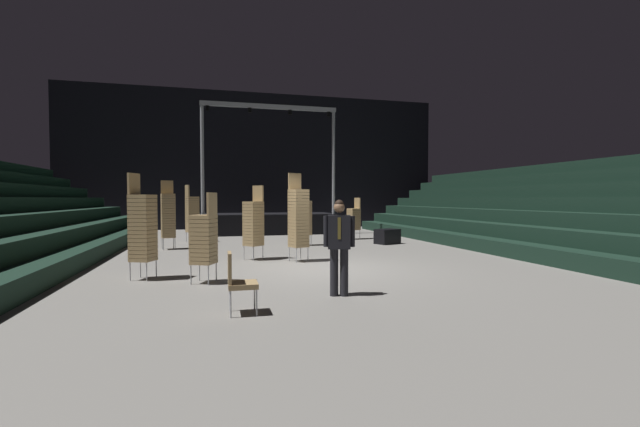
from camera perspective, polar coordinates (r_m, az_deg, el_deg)
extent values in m
cube|color=slate|center=(10.58, 0.44, -7.79)|extent=(22.00, 30.00, 0.10)
cube|color=black|center=(25.32, -8.25, 7.09)|extent=(22.00, 0.30, 8.00)
cube|color=black|center=(11.72, -31.56, -5.77)|extent=(0.75, 24.00, 0.45)
cube|color=black|center=(11.91, -35.05, -3.53)|extent=(0.75, 24.00, 0.45)
cube|color=black|center=(14.21, 24.03, -4.32)|extent=(0.75, 24.00, 0.45)
cube|color=black|center=(14.65, 26.36, -2.41)|extent=(0.75, 24.00, 0.45)
cube|color=black|center=(15.12, 28.55, -0.60)|extent=(0.75, 24.00, 0.45)
cube|color=black|center=(15.63, 30.60, 1.09)|extent=(0.75, 24.00, 0.45)
cube|color=black|center=(16.17, 32.51, 2.67)|extent=(0.75, 24.00, 0.45)
cube|color=black|center=(16.73, 34.31, 4.14)|extent=(0.75, 24.00, 0.45)
cube|color=black|center=(17.33, 35.99, 5.52)|extent=(0.75, 24.00, 0.45)
cube|color=black|center=(21.62, -7.19, -1.33)|extent=(6.79, 3.17, 0.99)
cylinder|color=#9EA0A8|center=(20.17, -15.72, 7.11)|extent=(0.16, 0.16, 5.15)
cylinder|color=#9EA0A8|center=(20.98, 1.84, 6.98)|extent=(0.16, 0.16, 5.15)
cube|color=#9EA0A8|center=(20.73, -6.80, 14.24)|extent=(6.49, 0.20, 0.20)
cylinder|color=black|center=(20.52, -15.07, 13.68)|extent=(0.18, 0.18, 0.22)
cylinder|color=black|center=(20.58, -9.53, 13.69)|extent=(0.18, 0.18, 0.22)
cylinder|color=black|center=(20.83, -4.09, 13.57)|extent=(0.18, 0.18, 0.22)
cylinder|color=black|center=(21.25, 1.18, 13.34)|extent=(0.18, 0.18, 0.22)
cylinder|color=black|center=(7.62, 3.30, -8.00)|extent=(0.15, 0.15, 0.85)
cylinder|color=black|center=(7.62, 1.93, -8.00)|extent=(0.15, 0.15, 0.85)
cube|color=silver|center=(7.47, 2.63, -2.56)|extent=(0.20, 0.15, 0.60)
cube|color=black|center=(7.53, 2.63, -2.53)|extent=(0.45, 0.33, 0.60)
cube|color=brown|center=(7.41, 2.64, -2.04)|extent=(0.06, 0.03, 0.39)
cylinder|color=black|center=(7.53, 4.42, -2.43)|extent=(0.12, 0.12, 0.56)
cylinder|color=black|center=(7.53, 0.84, -2.43)|extent=(0.12, 0.12, 0.56)
sphere|color=#936B4C|center=(7.51, 2.63, 0.84)|extent=(0.20, 0.20, 0.20)
sphere|color=black|center=(7.51, 2.63, 1.26)|extent=(0.16, 0.16, 0.16)
cylinder|color=#B2B5BA|center=(11.99, -9.07, -5.45)|extent=(0.02, 0.02, 0.40)
cylinder|color=#B2B5BA|center=(12.26, -10.30, -5.29)|extent=(0.02, 0.02, 0.40)
cylinder|color=#B2B5BA|center=(12.25, -7.78, -5.28)|extent=(0.02, 0.02, 0.40)
cylinder|color=#B2B5BA|center=(12.52, -9.01, -5.13)|extent=(0.02, 0.02, 0.40)
cube|color=#A38456|center=(12.22, -9.05, -4.16)|extent=(0.62, 0.62, 0.08)
cube|color=#A38456|center=(12.22, -9.05, -3.76)|extent=(0.62, 0.62, 0.08)
cube|color=#A38456|center=(12.21, -9.05, -3.36)|extent=(0.62, 0.62, 0.08)
cube|color=#A38456|center=(12.20, -9.05, -2.97)|extent=(0.62, 0.62, 0.08)
cube|color=#A38456|center=(12.19, -9.06, -2.57)|extent=(0.62, 0.62, 0.08)
cube|color=#A38456|center=(12.19, -9.06, -2.17)|extent=(0.62, 0.62, 0.08)
cube|color=#A38456|center=(12.18, -9.06, -1.77)|extent=(0.62, 0.62, 0.08)
cube|color=#A38456|center=(12.18, -9.06, -1.37)|extent=(0.62, 0.62, 0.08)
cube|color=#A38456|center=(12.17, -9.07, -0.97)|extent=(0.62, 0.62, 0.08)
cube|color=#A38456|center=(12.17, -9.07, -0.57)|extent=(0.62, 0.62, 0.08)
cube|color=#A38456|center=(12.16, -9.07, -0.17)|extent=(0.62, 0.62, 0.08)
cube|color=#A38456|center=(12.16, -9.07, 0.23)|extent=(0.62, 0.62, 0.08)
cube|color=#A38456|center=(12.16, -9.07, 0.63)|extent=(0.62, 0.62, 0.08)
cube|color=#A38456|center=(12.16, -9.08, 1.03)|extent=(0.62, 0.62, 0.08)
cube|color=#A38456|center=(12.15, -9.08, 1.43)|extent=(0.62, 0.62, 0.08)
cube|color=#A38456|center=(12.29, -8.43, 2.71)|extent=(0.29, 0.35, 0.46)
cylinder|color=#B2B5BA|center=(15.98, -1.48, -3.56)|extent=(0.02, 0.02, 0.40)
cylinder|color=#B2B5BA|center=(15.61, -1.21, -3.69)|extent=(0.02, 0.02, 0.40)
cylinder|color=#B2B5BA|center=(15.91, -2.83, -3.58)|extent=(0.02, 0.02, 0.40)
cylinder|color=#B2B5BA|center=(15.54, -2.59, -3.72)|extent=(0.02, 0.02, 0.40)
cube|color=#A38456|center=(15.73, -2.03, -2.76)|extent=(0.45, 0.45, 0.08)
cube|color=#A38456|center=(15.73, -2.03, -2.45)|extent=(0.45, 0.45, 0.08)
cube|color=#A38456|center=(15.72, -2.03, -2.14)|extent=(0.45, 0.45, 0.08)
cube|color=#A38456|center=(15.72, -2.03, -1.83)|extent=(0.45, 0.45, 0.08)
cube|color=#A38456|center=(15.71, -2.03, -1.52)|extent=(0.45, 0.45, 0.08)
cube|color=#A38456|center=(15.71, -2.03, -1.21)|extent=(0.45, 0.45, 0.08)
cube|color=#A38456|center=(15.70, -2.03, -0.90)|extent=(0.45, 0.45, 0.08)
cube|color=#A38456|center=(15.70, -2.03, -0.59)|extent=(0.45, 0.45, 0.08)
cube|color=#A38456|center=(15.69, -2.03, -0.28)|extent=(0.45, 0.45, 0.08)
cube|color=#A38456|center=(15.69, -2.03, 0.03)|extent=(0.45, 0.45, 0.08)
cube|color=#A38456|center=(15.69, -2.03, 0.34)|extent=(0.45, 0.45, 0.08)
cube|color=#A38456|center=(15.68, -2.03, 0.65)|extent=(0.45, 0.45, 0.08)
cube|color=#A38456|center=(15.68, -2.03, 0.96)|extent=(0.45, 0.45, 0.08)
cube|color=#A38456|center=(15.68, -2.03, 1.27)|extent=(0.45, 0.45, 0.08)
cube|color=#A38456|center=(15.68, -2.03, 1.58)|extent=(0.45, 0.45, 0.08)
cube|color=#A38456|center=(15.65, -2.74, 2.58)|extent=(0.06, 0.41, 0.46)
cylinder|color=#B2B5BA|center=(9.03, -17.15, -7.97)|extent=(0.02, 0.02, 0.40)
cylinder|color=#B2B5BA|center=(9.36, -16.08, -7.60)|extent=(0.02, 0.02, 0.40)
cylinder|color=#B2B5BA|center=(8.86, -14.95, -8.13)|extent=(0.02, 0.02, 0.40)
cylinder|color=#B2B5BA|center=(9.20, -13.93, -7.75)|extent=(0.02, 0.02, 0.40)
cube|color=#A38456|center=(9.08, -15.54, -6.35)|extent=(0.58, 0.58, 0.08)
cube|color=#A38456|center=(9.06, -15.55, -5.82)|extent=(0.58, 0.58, 0.08)
cube|color=#A38456|center=(9.05, -15.55, -5.29)|extent=(0.58, 0.58, 0.08)
cube|color=#A38456|center=(9.04, -15.56, -4.75)|extent=(0.58, 0.58, 0.08)
cube|color=#A38456|center=(9.03, -15.56, -4.22)|extent=(0.58, 0.58, 0.08)
cube|color=#A38456|center=(9.02, -15.57, -3.68)|extent=(0.58, 0.58, 0.08)
cube|color=#A38456|center=(9.02, -15.57, -3.14)|extent=(0.58, 0.58, 0.08)
cube|color=#A38456|center=(9.01, -15.58, -2.60)|extent=(0.58, 0.58, 0.08)
cube|color=#A38456|center=(9.00, -15.58, -2.07)|extent=(0.58, 0.58, 0.08)
cube|color=#A38456|center=(9.00, -15.59, -1.53)|extent=(0.58, 0.58, 0.08)
cube|color=#A38456|center=(8.99, -15.59, -0.99)|extent=(0.58, 0.58, 0.08)
cube|color=#A38456|center=(8.99, -15.60, -0.44)|extent=(0.58, 0.58, 0.08)
cube|color=#A38456|center=(8.90, -14.48, 1.30)|extent=(0.21, 0.39, 0.46)
cylinder|color=#B2B5BA|center=(17.98, -16.58, -3.02)|extent=(0.02, 0.02, 0.40)
cylinder|color=#B2B5BA|center=(17.63, -16.17, -3.11)|extent=(0.02, 0.02, 0.40)
cylinder|color=#B2B5BA|center=(17.86, -17.73, -3.06)|extent=(0.02, 0.02, 0.40)
cylinder|color=#B2B5BA|center=(17.50, -17.34, -3.16)|extent=(0.02, 0.02, 0.40)
cube|color=#A38456|center=(17.72, -16.97, -2.31)|extent=(0.57, 0.57, 0.08)
cube|color=#A38456|center=(17.72, -16.97, -2.03)|extent=(0.57, 0.57, 0.08)
cube|color=#A38456|center=(17.71, -16.97, -1.76)|extent=(0.57, 0.57, 0.08)
cube|color=#A38456|center=(17.71, -16.97, -1.48)|extent=(0.57, 0.57, 0.08)
cube|color=#A38456|center=(17.70, -16.98, -1.21)|extent=(0.57, 0.57, 0.08)
cube|color=#A38456|center=(17.70, -16.98, -0.93)|extent=(0.57, 0.57, 0.08)
cube|color=#A38456|center=(17.69, -16.98, -0.66)|extent=(0.57, 0.57, 0.08)
cube|color=#A38456|center=(17.69, -16.99, -0.38)|extent=(0.57, 0.57, 0.08)
cube|color=#A38456|center=(17.69, -16.99, -0.11)|extent=(0.57, 0.57, 0.08)
cube|color=#A38456|center=(17.68, -16.99, 0.17)|extent=(0.57, 0.57, 0.08)
cube|color=#A38456|center=(17.68, -16.99, 0.44)|extent=(0.57, 0.57, 0.08)
cube|color=#A38456|center=(17.68, -17.00, 0.72)|extent=(0.57, 0.57, 0.08)
cube|color=#A38456|center=(17.68, -17.00, 0.99)|extent=(0.57, 0.57, 0.08)
cube|color=#A38456|center=(17.68, -17.00, 1.27)|extent=(0.57, 0.57, 0.08)
cube|color=#A38456|center=(17.68, -17.01, 1.54)|extent=(0.57, 0.57, 0.08)
cube|color=#A38456|center=(17.68, -17.01, 1.82)|extent=(0.57, 0.57, 0.08)
cube|color=#A38456|center=(17.68, -17.01, 2.09)|extent=(0.57, 0.57, 0.08)
cube|color=#A38456|center=(17.62, -17.62, 2.97)|extent=(0.20, 0.39, 0.46)
cylinder|color=#B2B5BA|center=(10.00, -21.39, -7.05)|extent=(0.02, 0.02, 0.40)
cylinder|color=#B2B5BA|center=(9.68, -22.53, -7.36)|extent=(0.02, 0.02, 0.40)
cylinder|color=#B2B5BA|center=(10.20, -23.25, -6.90)|extent=(0.02, 0.02, 0.40)
cylinder|color=#B2B5BA|center=(9.88, -24.43, -7.20)|extent=(0.02, 0.02, 0.40)
cube|color=#A38456|center=(9.90, -22.92, -5.74)|extent=(0.58, 0.58, 0.08)
cube|color=#A38456|center=(9.89, -22.92, -5.25)|extent=(0.58, 0.58, 0.08)
cube|color=#A38456|center=(9.88, -22.93, -4.76)|extent=(0.58, 0.58, 0.08)
cube|color=#A38456|center=(9.87, -22.94, -4.27)|extent=(0.58, 0.58, 0.08)
cube|color=#A38456|center=(9.87, -22.94, -3.78)|extent=(0.58, 0.58, 0.08)
cube|color=#A38456|center=(9.86, -22.95, -3.29)|extent=(0.58, 0.58, 0.08)
cube|color=#A38456|center=(9.85, -22.96, -2.80)|extent=(0.58, 0.58, 0.08)
cube|color=#A38456|center=(9.84, -22.96, -2.30)|extent=(0.58, 0.58, 0.08)
cube|color=#A38456|center=(9.84, -22.97, -1.81)|extent=(0.58, 0.58, 0.08)
cube|color=#A38456|center=(9.83, -22.98, -1.32)|extent=(0.58, 0.58, 0.08)
cube|color=#A38456|center=(9.83, -22.98, -0.82)|extent=(0.58, 0.58, 0.08)
cube|color=#A38456|center=(9.82, -22.99, -0.33)|extent=(0.58, 0.58, 0.08)
cube|color=#A38456|center=(9.82, -23.00, 0.17)|extent=(0.58, 0.58, 0.08)
cube|color=#A38456|center=(9.82, -23.01, 0.66)|extent=(0.58, 0.58, 0.08)
cube|color=#A38456|center=(9.82, -23.01, 1.16)|extent=(0.58, 0.58, 0.08)
cube|color=#A38456|center=(9.82, -23.02, 1.66)|extent=(0.58, 0.58, 0.08)
cube|color=#A38456|center=(9.82, -23.03, 2.15)|extent=(0.58, 0.58, 0.08)
cube|color=#A38456|center=(9.93, -24.01, 3.71)|extent=(0.20, 0.39, 0.46)
cylinder|color=#B2B5BA|center=(15.32, -19.12, -3.91)|extent=(0.02, 0.02, 0.40)
cylinder|color=#B2B5BA|center=(15.27, -20.54, -3.94)|extent=(0.02, 0.02, 0.40)
cylinder|color=#B2B5BA|center=(15.69, -19.31, -3.77)|extent=(0.02, 0.02, 0.40)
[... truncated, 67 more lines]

